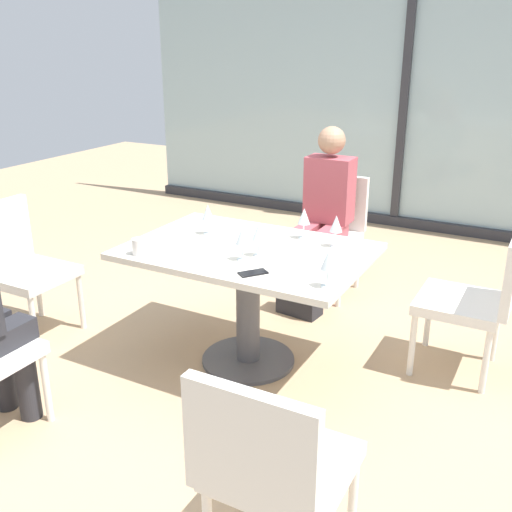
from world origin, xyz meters
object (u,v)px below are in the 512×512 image
at_px(wine_glass_0, 242,237).
at_px(wine_glass_2, 208,213).
at_px(person_near_window, 326,204).
at_px(wine_glass_4, 328,261).
at_px(wine_glass_5, 304,217).
at_px(chair_front_right, 272,465).
at_px(cell_phone_on_table, 253,273).
at_px(handbag_1, 300,295).
at_px(chair_near_window, 330,227).
at_px(chair_side_end, 19,261).
at_px(dining_table_main, 248,276).
at_px(wine_glass_3, 336,224).
at_px(wine_glass_1, 259,233).
at_px(coffee_cup, 139,247).
at_px(chair_far_right, 479,294).

bearing_deg(wine_glass_0, wine_glass_2, 144.05).
xyz_separation_m(person_near_window, wine_glass_4, (0.60, -1.49, 0.16)).
bearing_deg(wine_glass_5, wine_glass_2, -159.67).
height_order(chair_front_right, cell_phone_on_table, chair_front_right).
xyz_separation_m(person_near_window, handbag_1, (-0.00, -0.43, -0.56)).
height_order(chair_near_window, wine_glass_4, wine_glass_4).
relative_size(chair_side_end, person_near_window, 0.69).
relative_size(dining_table_main, chair_side_end, 1.55).
bearing_deg(chair_side_end, wine_glass_4, 1.08).
xyz_separation_m(chair_near_window, wine_glass_3, (0.43, -1.04, 0.37)).
bearing_deg(dining_table_main, chair_front_right, -58.02).
distance_m(dining_table_main, chair_side_end, 1.54).
xyz_separation_m(chair_near_window, wine_glass_0, (0.07, -1.47, 0.37)).
bearing_deg(wine_glass_2, handbag_1, 62.35).
xyz_separation_m(wine_glass_1, wine_glass_4, (0.49, -0.22, 0.00)).
bearing_deg(person_near_window, wine_glass_0, -87.22).
relative_size(dining_table_main, wine_glass_0, 7.28).
distance_m(person_near_window, handbag_1, 0.71).
bearing_deg(wine_glass_2, wine_glass_0, -35.95).
relative_size(dining_table_main, coffee_cup, 14.96).
bearing_deg(wine_glass_3, wine_glass_0, -129.40).
bearing_deg(wine_glass_3, wine_glass_1, -132.76).
bearing_deg(wine_glass_1, chair_side_end, -170.73).
distance_m(wine_glass_1, coffee_cup, 0.66).
relative_size(chair_front_right, chair_side_end, 1.00).
bearing_deg(coffee_cup, wine_glass_1, 26.22).
bearing_deg(handbag_1, wine_glass_5, -58.03).
bearing_deg(chair_front_right, chair_side_end, 157.52).
xyz_separation_m(person_near_window, wine_glass_5, (0.21, -0.87, 0.16)).
height_order(chair_side_end, wine_glass_4, wine_glass_4).
bearing_deg(coffee_cup, chair_far_right, 27.72).
relative_size(wine_glass_3, coffee_cup, 2.06).
height_order(dining_table_main, chair_far_right, chair_far_right).
distance_m(chair_front_right, chair_far_right, 1.85).
distance_m(person_near_window, wine_glass_3, 1.03).
bearing_deg(chair_far_right, dining_table_main, -156.90).
relative_size(chair_near_window, wine_glass_1, 4.70).
bearing_deg(chair_near_window, wine_glass_1, -85.33).
relative_size(person_near_window, wine_glass_5, 6.81).
xyz_separation_m(chair_side_end, wine_glass_4, (2.10, 0.04, 0.37)).
xyz_separation_m(wine_glass_3, wine_glass_4, (0.18, -0.56, 0.00)).
height_order(chair_side_end, person_near_window, person_near_window).
bearing_deg(wine_glass_2, wine_glass_4, -23.94).
height_order(dining_table_main, coffee_cup, coffee_cup).
bearing_deg(cell_phone_on_table, coffee_cup, -138.87).
bearing_deg(wine_glass_0, handbag_1, 94.09).
xyz_separation_m(wine_glass_2, coffee_cup, (-0.14, -0.48, -0.09)).
bearing_deg(chair_side_end, cell_phone_on_table, 0.62).
xyz_separation_m(wine_glass_2, handbag_1, (0.34, 0.64, -0.72)).
xyz_separation_m(chair_far_right, wine_glass_4, (-0.60, -0.82, 0.37)).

